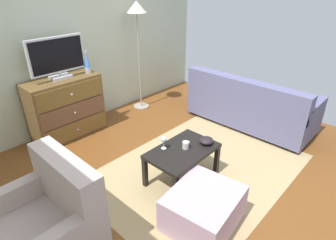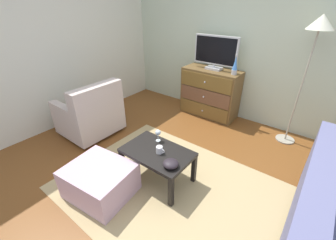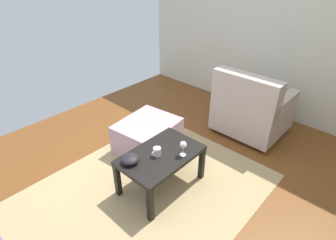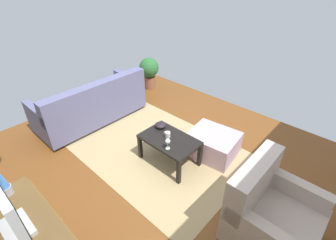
% 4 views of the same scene
% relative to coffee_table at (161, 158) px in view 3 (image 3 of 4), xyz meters
% --- Properties ---
extents(ground_plane, '(5.25, 4.71, 0.05)m').
position_rel_coffee_table_xyz_m(ground_plane, '(0.08, 0.15, -0.39)').
color(ground_plane, brown).
extents(wall_plain_left, '(0.12, 4.71, 2.74)m').
position_rel_coffee_table_xyz_m(wall_plain_left, '(-2.31, 0.15, 1.01)').
color(wall_plain_left, silver).
rests_on(wall_plain_left, ground_plane).
extents(area_rug, '(2.60, 1.90, 0.01)m').
position_rel_coffee_table_xyz_m(area_rug, '(0.28, -0.05, -0.36)').
color(area_rug, tan).
rests_on(area_rug, ground_plane).
extents(coffee_table, '(0.82, 0.52, 0.42)m').
position_rel_coffee_table_xyz_m(coffee_table, '(0.00, 0.00, 0.00)').
color(coffee_table, black).
rests_on(coffee_table, ground_plane).
extents(wine_glass, '(0.07, 0.07, 0.16)m').
position_rel_coffee_table_xyz_m(wine_glass, '(-0.13, 0.17, 0.17)').
color(wine_glass, silver).
rests_on(wine_glass, coffee_table).
extents(mug, '(0.11, 0.08, 0.09)m').
position_rel_coffee_table_xyz_m(mug, '(0.04, -0.01, 0.10)').
color(mug, silver).
rests_on(mug, coffee_table).
extents(bowl_decorative, '(0.17, 0.17, 0.08)m').
position_rel_coffee_table_xyz_m(bowl_decorative, '(0.29, -0.12, 0.10)').
color(bowl_decorative, black).
rests_on(bowl_decorative, coffee_table).
extents(armchair, '(0.80, 0.84, 0.89)m').
position_rel_coffee_table_xyz_m(armchair, '(-1.53, 0.16, -0.01)').
color(armchair, '#332319').
rests_on(armchair, ground_plane).
extents(ottoman, '(0.77, 0.68, 0.37)m').
position_rel_coffee_table_xyz_m(ottoman, '(-0.37, -0.58, -0.18)').
color(ottoman, '#C8A2B7').
rests_on(ottoman, ground_plane).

